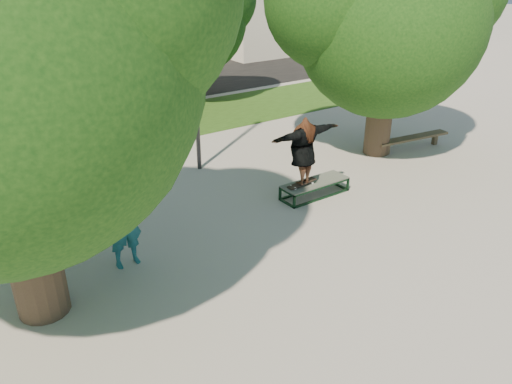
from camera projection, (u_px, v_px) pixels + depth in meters
ground at (279, 259)px, 9.88m from camera, size 120.00×120.00×0.00m
grass_strip at (137, 128)px, 17.43m from camera, size 30.00×4.00×0.02m
asphalt_strip at (56, 94)px, 21.73m from camera, size 40.00×8.00×0.01m
tree_right at (386, 11)px, 13.48m from camera, size 6.24×5.33×6.51m
bg_tree_mid at (35, 3)px, 16.55m from camera, size 5.76×4.92×6.24m
bg_tree_right at (190, 12)px, 19.26m from camera, size 5.04×4.31×5.43m
lamppost at (194, 55)px, 12.75m from camera, size 0.25×0.15×6.11m
grind_box at (315, 188)px, 12.43m from camera, size 1.80×0.60×0.38m
skater_rig at (303, 151)px, 11.74m from camera, size 2.05×0.64×1.73m
bystander at (123, 221)px, 9.32m from camera, size 0.70×0.48×1.88m
bench at (412, 139)px, 15.37m from camera, size 2.67×0.72×0.41m
car_grey at (49, 77)px, 21.15m from camera, size 3.19×6.04×1.62m
car_silver_b at (148, 69)px, 23.23m from camera, size 2.50×4.93×1.37m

